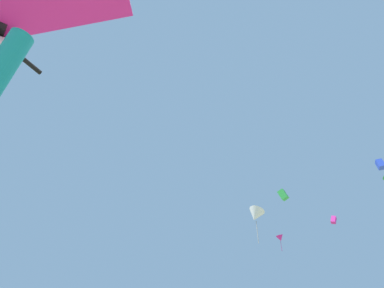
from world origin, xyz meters
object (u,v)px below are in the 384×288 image
(distant_kite_green_mid_right, at_px, (283,195))
(distant_kite_white_far_center, at_px, (255,215))
(distant_kite_magenta_mid_left, at_px, (280,238))
(distant_kite_blue_overhead_distant, at_px, (380,164))
(distant_kite_magenta_low_right, at_px, (334,220))

(distant_kite_green_mid_right, bearing_deg, distant_kite_white_far_center, -116.89)
(distant_kite_magenta_mid_left, distance_m, distant_kite_blue_overhead_distant, 11.40)
(distant_kite_magenta_mid_left, distance_m, distant_kite_green_mid_right, 8.58)
(distant_kite_magenta_mid_left, xyz_separation_m, distant_kite_green_mid_right, (1.88, -8.36, 0.32))
(distant_kite_white_far_center, distance_m, distant_kite_blue_overhead_distant, 11.71)
(distant_kite_magenta_low_right, bearing_deg, distant_kite_white_far_center, -111.55)
(distant_kite_white_far_center, xyz_separation_m, distant_kite_green_mid_right, (1.62, 3.20, 2.67))
(distant_kite_green_mid_right, bearing_deg, distant_kite_blue_overhead_distant, 17.38)
(distant_kite_white_far_center, xyz_separation_m, distant_kite_blue_overhead_distant, (9.06, 5.53, 4.94))
(distant_kite_magenta_mid_left, height_order, distant_kite_magenta_low_right, distant_kite_magenta_low_right)
(distant_kite_blue_overhead_distant, bearing_deg, distant_kite_magenta_mid_left, 147.08)
(distant_kite_white_far_center, bearing_deg, distant_kite_magenta_low_right, 68.45)
(distant_kite_white_far_center, height_order, distant_kite_blue_overhead_distant, distant_kite_blue_overhead_distant)
(distant_kite_green_mid_right, xyz_separation_m, distant_kite_blue_overhead_distant, (7.44, 2.33, 2.27))
(distant_kite_magenta_mid_left, bearing_deg, distant_kite_blue_overhead_distant, -32.92)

